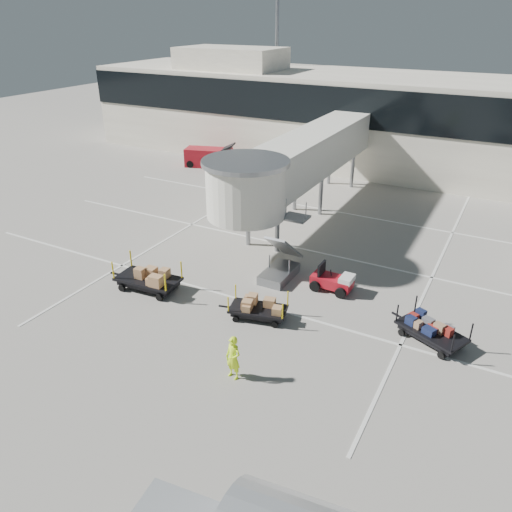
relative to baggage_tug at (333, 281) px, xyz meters
The scene contains 10 objects.
ground 5.44m from the baggage_tug, 107.79° to the right, with size 140.00×140.00×0.00m, color #9C978C.
lane_markings 4.80m from the baggage_tug, 119.10° to the left, with size 40.00×30.00×0.02m.
terminal 25.12m from the baggage_tug, 94.63° to the left, with size 64.00×12.11×15.20m.
jet_bridge 9.82m from the baggage_tug, 128.38° to the left, with size 5.70×20.40×6.03m.
baggage_tug is the anchor object (origin of this frame).
suitcase_cart 5.83m from the baggage_tug, 22.38° to the right, with size 3.62×2.58×1.42m.
box_cart_near 4.87m from the baggage_tug, 119.07° to the right, with size 3.39×1.95×1.30m.
box_cart_far 9.69m from the baggage_tug, 152.17° to the right, with size 4.17×1.90×1.61m.
ground_worker 8.53m from the baggage_tug, 96.95° to the right, with size 0.69×0.45×1.90m, color #B6E117.
belt_loader 24.63m from the baggage_tug, 138.31° to the left, with size 4.87×2.98×2.21m.
Camera 1 is at (8.90, -16.75, 13.20)m, focal length 35.00 mm.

